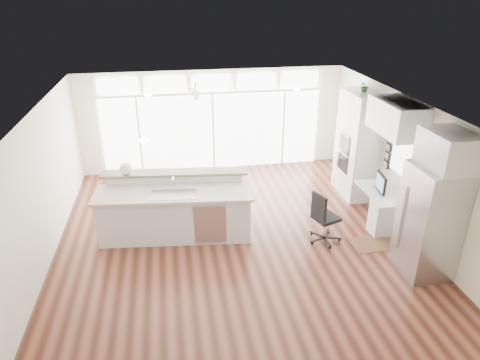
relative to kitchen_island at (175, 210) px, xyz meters
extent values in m
cube|color=#401D13|center=(1.17, -0.53, -0.62)|extent=(7.00, 8.00, 0.02)
cube|color=silver|center=(1.17, -0.53, 2.09)|extent=(7.00, 8.00, 0.02)
cube|color=white|center=(1.17, 3.47, 0.74)|extent=(7.00, 0.04, 2.70)
cube|color=white|center=(1.17, -4.53, 0.74)|extent=(7.00, 0.04, 2.70)
cube|color=white|center=(-2.33, -0.53, 0.74)|extent=(0.04, 8.00, 2.70)
cube|color=white|center=(4.67, -0.53, 0.74)|extent=(0.04, 8.00, 2.70)
cube|color=white|center=(1.17, 3.41, 0.44)|extent=(5.80, 0.06, 2.08)
cube|color=white|center=(1.17, 3.41, 1.77)|extent=(5.90, 0.06, 0.40)
cube|color=white|center=(4.63, -0.23, 0.94)|extent=(0.04, 0.85, 0.85)
cube|color=white|center=(0.67, 2.27, 1.87)|extent=(1.16, 1.16, 0.32)
cube|color=white|center=(1.17, -0.33, 2.07)|extent=(3.40, 3.00, 0.02)
cube|color=silver|center=(4.34, 1.27, 0.64)|extent=(0.64, 1.20, 2.50)
cube|color=silver|center=(4.30, -0.23, -0.23)|extent=(0.72, 1.30, 0.76)
cube|color=silver|center=(4.34, -0.23, 1.74)|extent=(0.64, 1.30, 0.64)
cube|color=#AFAEB3|center=(4.28, -1.88, 0.39)|extent=(0.76, 0.90, 2.00)
cube|color=silver|center=(4.34, -1.88, 1.69)|extent=(0.64, 0.90, 0.60)
cube|color=black|center=(4.63, 0.39, 0.79)|extent=(0.06, 0.22, 0.80)
cube|color=silver|center=(0.00, 0.00, 0.00)|extent=(3.19, 1.49, 1.22)
cube|color=#382012|center=(3.79, -0.96, -0.61)|extent=(0.83, 0.62, 0.01)
cube|color=black|center=(2.91, -0.68, -0.08)|extent=(0.69, 0.67, 1.07)
sphere|color=white|center=(-0.90, 0.50, 0.74)|extent=(0.29, 0.29, 0.25)
cube|color=black|center=(4.22, -0.23, 0.36)|extent=(0.16, 0.52, 0.42)
cube|color=silver|center=(4.05, -0.23, 0.16)|extent=(0.16, 0.33, 0.02)
imported|color=#2D4E21|center=(4.34, 1.27, 1.99)|extent=(0.28, 0.30, 0.21)
camera|label=1|loc=(0.00, -7.57, 4.09)|focal=32.00mm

